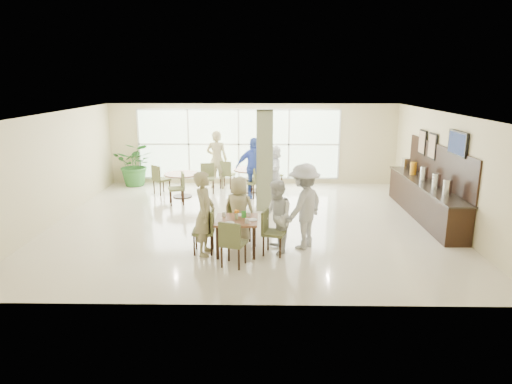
{
  "coord_description": "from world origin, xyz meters",
  "views": [
    {
      "loc": [
        0.37,
        -11.35,
        3.63
      ],
      "look_at": [
        0.2,
        -1.2,
        1.1
      ],
      "focal_mm": 32.0,
      "sensor_mm": 36.0,
      "label": 1
    }
  ],
  "objects_px": {
    "round_table_right": "(251,174)",
    "teen_right": "(277,217)",
    "teen_far": "(239,209)",
    "round_table_left": "(182,179)",
    "adult_b": "(274,169)",
    "teen_standing": "(304,206)",
    "adult_standing": "(217,160)",
    "adult_a": "(253,168)",
    "teen_left": "(205,214)",
    "buffet_counter": "(425,197)",
    "potted_plant": "(136,164)",
    "main_table": "(237,224)"
  },
  "relations": [
    {
      "from": "teen_left",
      "to": "teen_far",
      "type": "distance_m",
      "value": 1.05
    },
    {
      "from": "teen_standing",
      "to": "buffet_counter",
      "type": "bearing_deg",
      "value": 161.11
    },
    {
      "from": "buffet_counter",
      "to": "potted_plant",
      "type": "bearing_deg",
      "value": 157.67
    },
    {
      "from": "main_table",
      "to": "buffet_counter",
      "type": "distance_m",
      "value": 5.58
    },
    {
      "from": "round_table_left",
      "to": "adult_b",
      "type": "relative_size",
      "value": 0.73
    },
    {
      "from": "round_table_right",
      "to": "teen_left",
      "type": "bearing_deg",
      "value": -98.38
    },
    {
      "from": "teen_left",
      "to": "teen_standing",
      "type": "height_order",
      "value": "teen_standing"
    },
    {
      "from": "round_table_left",
      "to": "main_table",
      "type": "bearing_deg",
      "value": -67.18
    },
    {
      "from": "adult_standing",
      "to": "potted_plant",
      "type": "bearing_deg",
      "value": -0.19
    },
    {
      "from": "potted_plant",
      "to": "teen_right",
      "type": "distance_m",
      "value": 7.79
    },
    {
      "from": "main_table",
      "to": "round_table_right",
      "type": "xyz_separation_m",
      "value": [
        0.16,
        5.48,
        -0.06
      ]
    },
    {
      "from": "potted_plant",
      "to": "main_table",
      "type": "bearing_deg",
      "value": -58.4
    },
    {
      "from": "potted_plant",
      "to": "teen_left",
      "type": "distance_m",
      "value": 7.11
    },
    {
      "from": "round_table_right",
      "to": "teen_right",
      "type": "bearing_deg",
      "value": -82.76
    },
    {
      "from": "round_table_left",
      "to": "adult_a",
      "type": "height_order",
      "value": "adult_a"
    },
    {
      "from": "round_table_right",
      "to": "buffet_counter",
      "type": "bearing_deg",
      "value": -30.64
    },
    {
      "from": "buffet_counter",
      "to": "adult_b",
      "type": "relative_size",
      "value": 3.07
    },
    {
      "from": "buffet_counter",
      "to": "adult_b",
      "type": "bearing_deg",
      "value": 145.16
    },
    {
      "from": "teen_standing",
      "to": "adult_b",
      "type": "bearing_deg",
      "value": -137.01
    },
    {
      "from": "teen_left",
      "to": "teen_far",
      "type": "height_order",
      "value": "teen_left"
    },
    {
      "from": "teen_standing",
      "to": "potted_plant",
      "type": "bearing_deg",
      "value": -101.04
    },
    {
      "from": "potted_plant",
      "to": "teen_left",
      "type": "xyz_separation_m",
      "value": [
        3.2,
        -6.34,
        0.14
      ]
    },
    {
      "from": "teen_far",
      "to": "adult_a",
      "type": "xyz_separation_m",
      "value": [
        0.24,
        4.0,
        0.18
      ]
    },
    {
      "from": "buffet_counter",
      "to": "teen_right",
      "type": "bearing_deg",
      "value": -147.11
    },
    {
      "from": "teen_far",
      "to": "main_table",
      "type": "bearing_deg",
      "value": 107.03
    },
    {
      "from": "teen_left",
      "to": "adult_b",
      "type": "height_order",
      "value": "teen_left"
    },
    {
      "from": "teen_left",
      "to": "adult_b",
      "type": "distance_m",
      "value": 5.74
    },
    {
      "from": "round_table_left",
      "to": "adult_a",
      "type": "bearing_deg",
      "value": -0.3
    },
    {
      "from": "buffet_counter",
      "to": "teen_standing",
      "type": "relative_size",
      "value": 2.5
    },
    {
      "from": "potted_plant",
      "to": "teen_left",
      "type": "bearing_deg",
      "value": -63.27
    },
    {
      "from": "teen_right",
      "to": "adult_b",
      "type": "distance_m",
      "value": 5.38
    },
    {
      "from": "teen_standing",
      "to": "adult_standing",
      "type": "bearing_deg",
      "value": -119.18
    },
    {
      "from": "round_table_left",
      "to": "adult_a",
      "type": "distance_m",
      "value": 2.27
    },
    {
      "from": "round_table_left",
      "to": "teen_far",
      "type": "xyz_separation_m",
      "value": [
        2.0,
        -4.01,
        0.18
      ]
    },
    {
      "from": "main_table",
      "to": "adult_standing",
      "type": "relative_size",
      "value": 0.45
    },
    {
      "from": "teen_far",
      "to": "round_table_left",
      "type": "bearing_deg",
      "value": -45.27
    },
    {
      "from": "teen_standing",
      "to": "adult_b",
      "type": "xyz_separation_m",
      "value": [
        -0.52,
        5.09,
        -0.17
      ]
    },
    {
      "from": "teen_far",
      "to": "teen_standing",
      "type": "relative_size",
      "value": 0.81
    },
    {
      "from": "main_table",
      "to": "adult_a",
      "type": "relative_size",
      "value": 0.47
    },
    {
      "from": "round_table_left",
      "to": "buffet_counter",
      "type": "distance_m",
      "value": 7.18
    },
    {
      "from": "round_table_left",
      "to": "teen_standing",
      "type": "bearing_deg",
      "value": -51.9
    },
    {
      "from": "round_table_right",
      "to": "adult_b",
      "type": "relative_size",
      "value": 0.75
    },
    {
      "from": "teen_left",
      "to": "main_table",
      "type": "bearing_deg",
      "value": -77.31
    },
    {
      "from": "buffet_counter",
      "to": "teen_standing",
      "type": "distance_m",
      "value": 4.18
    },
    {
      "from": "buffet_counter",
      "to": "adult_a",
      "type": "relative_size",
      "value": 2.5
    },
    {
      "from": "potted_plant",
      "to": "teen_far",
      "type": "bearing_deg",
      "value": -55.12
    },
    {
      "from": "round_table_left",
      "to": "adult_standing",
      "type": "distance_m",
      "value": 1.61
    },
    {
      "from": "round_table_left",
      "to": "teen_left",
      "type": "xyz_separation_m",
      "value": [
        1.33,
        -4.8,
        0.32
      ]
    },
    {
      "from": "round_table_left",
      "to": "teen_standing",
      "type": "xyz_separation_m",
      "value": [
        3.43,
        -4.38,
        0.36
      ]
    },
    {
      "from": "potted_plant",
      "to": "teen_standing",
      "type": "distance_m",
      "value": 7.95
    }
  ]
}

